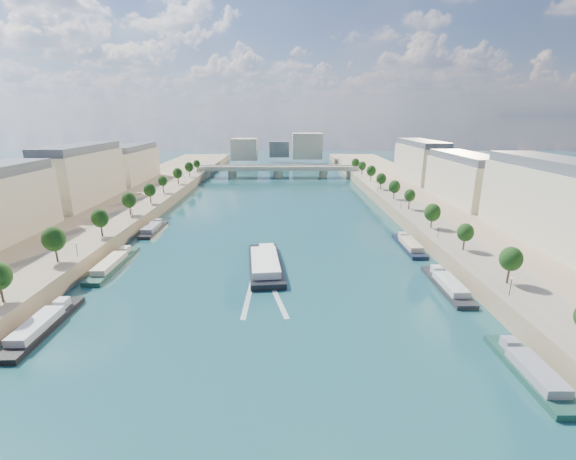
{
  "coord_description": "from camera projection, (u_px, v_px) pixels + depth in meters",
  "views": [
    {
      "loc": [
        4.1,
        -29.63,
        42.25
      ],
      "look_at": [
        5.47,
        94.9,
        5.0
      ],
      "focal_mm": 24.0,
      "sensor_mm": 36.0,
      "label": 1
    }
  ],
  "objects": [
    {
      "name": "wake",
      "position": [
        262.0,
        293.0,
        95.12
      ],
      "size": [
        10.74,
        26.02,
        0.04
      ],
      "color": "silver",
      "rests_on": "ground"
    },
    {
      "name": "moored_barges_left",
      "position": [
        51.0,
        318.0,
        81.84
      ],
      "size": [
        5.0,
        152.25,
        3.6
      ],
      "color": "#181835",
      "rests_on": "ground"
    },
    {
      "name": "buildings_left",
      "position": [
        43.0,
        188.0,
        142.13
      ],
      "size": [
        16.0,
        226.0,
        23.2
      ],
      "color": "beige",
      "rests_on": "ground"
    },
    {
      "name": "skyline",
      "position": [
        283.0,
        147.0,
        342.39
      ],
      "size": [
        79.0,
        42.0,
        22.0
      ],
      "color": "beige",
      "rests_on": "ground"
    },
    {
      "name": "quay_left",
      "position": [
        67.0,
        233.0,
        134.77
      ],
      "size": [
        44.0,
        520.0,
        5.0
      ],
      "primitive_type": "cube",
      "color": "#9E8460",
      "rests_on": "ground"
    },
    {
      "name": "pave_left",
      "position": [
        109.0,
        226.0,
        134.2
      ],
      "size": [
        14.0,
        520.0,
        0.1
      ],
      "primitive_type": "cube",
      "color": "gray",
      "rests_on": "quay_left"
    },
    {
      "name": "lamps_left",
      "position": [
        108.0,
        227.0,
        123.88
      ],
      "size": [
        0.36,
        200.36,
        4.28
      ],
      "color": "black",
      "rests_on": "ground"
    },
    {
      "name": "moored_barges_right",
      "position": [
        483.0,
        322.0,
        80.09
      ],
      "size": [
        5.0,
        126.01,
        3.6
      ],
      "color": "black",
      "rests_on": "ground"
    },
    {
      "name": "ground",
      "position": [
        272.0,
        239.0,
        136.25
      ],
      "size": [
        700.0,
        700.0,
        0.0
      ],
      "primitive_type": "plane",
      "color": "#0D393D",
      "rests_on": "ground"
    },
    {
      "name": "trees_right",
      "position": [
        420.0,
        204.0,
        143.41
      ],
      "size": [
        4.8,
        268.8,
        8.26
      ],
      "color": "#382B1E",
      "rests_on": "ground"
    },
    {
      "name": "pave_right",
      "position": [
        434.0,
        225.0,
        135.4
      ],
      "size": [
        14.0,
        520.0,
        0.1
      ],
      "primitive_type": "cube",
      "color": "gray",
      "rests_on": "quay_right"
    },
    {
      "name": "trees_left",
      "position": [
        115.0,
        210.0,
        134.58
      ],
      "size": [
        4.8,
        268.8,
        8.26
      ],
      "color": "#382B1E",
      "rests_on": "ground"
    },
    {
      "name": "quay_right",
      "position": [
        475.0,
        232.0,
        136.29
      ],
      "size": [
        44.0,
        520.0,
        5.0
      ],
      "primitive_type": "cube",
      "color": "#9E8460",
      "rests_on": "ground"
    },
    {
      "name": "tour_barge",
      "position": [
        265.0,
        264.0,
        110.57
      ],
      "size": [
        12.18,
        32.54,
        4.32
      ],
      "rotation": [
        0.0,
        0.0,
        0.1
      ],
      "color": "black",
      "rests_on": "ground"
    },
    {
      "name": "buildings_right",
      "position": [
        500.0,
        187.0,
        143.93
      ],
      "size": [
        16.0,
        226.0,
        23.2
      ],
      "color": "beige",
      "rests_on": "ground"
    },
    {
      "name": "bridge",
      "position": [
        278.0,
        170.0,
        270.73
      ],
      "size": [
        112.0,
        12.0,
        8.15
      ],
      "color": "#C1B79E",
      "rests_on": "ground"
    },
    {
      "name": "lamps_right",
      "position": [
        417.0,
        214.0,
        139.36
      ],
      "size": [
        0.36,
        200.36,
        4.28
      ],
      "color": "black",
      "rests_on": "ground"
    }
  ]
}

